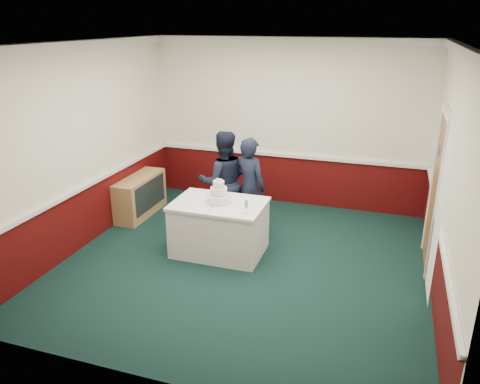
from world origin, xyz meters
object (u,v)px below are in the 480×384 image
(person_man, at_px, (223,182))
(cake_knife, at_px, (212,207))
(sideboard, at_px, (140,196))
(person_woman, at_px, (250,187))
(cake_table, at_px, (219,227))
(wedding_cake, at_px, (219,195))
(champagne_flute, at_px, (246,205))

(person_man, bearing_deg, cake_knife, 73.49)
(sideboard, xyz_separation_m, person_woman, (2.05, -0.12, 0.44))
(cake_table, height_order, person_woman, person_woman)
(wedding_cake, relative_size, cake_knife, 1.65)
(cake_knife, bearing_deg, sideboard, 153.40)
(cake_knife, relative_size, person_woman, 0.14)
(wedding_cake, relative_size, person_woman, 0.23)
(person_woman, bearing_deg, cake_table, 93.99)
(cake_table, distance_m, person_woman, 0.91)
(person_man, xyz_separation_m, person_woman, (0.44, -0.01, -0.03))
(champagne_flute, height_order, person_woman, person_woman)
(wedding_cake, xyz_separation_m, champagne_flute, (0.50, -0.28, 0.03))
(champagne_flute, bearing_deg, sideboard, 152.94)
(cake_table, bearing_deg, champagne_flute, -29.25)
(champagne_flute, bearing_deg, person_woman, 104.68)
(person_man, distance_m, person_woman, 0.44)
(wedding_cake, height_order, cake_knife, wedding_cake)
(sideboard, distance_m, wedding_cake, 2.11)
(sideboard, distance_m, person_woman, 2.10)
(champagne_flute, xyz_separation_m, person_man, (-0.72, 1.08, -0.10))
(wedding_cake, xyz_separation_m, cake_knife, (-0.03, -0.20, -0.11))
(sideboard, relative_size, cake_knife, 5.45)
(person_man, bearing_deg, wedding_cake, 78.16)
(cake_knife, distance_m, person_man, 1.01)
(wedding_cake, xyz_separation_m, person_woman, (0.22, 0.79, -0.11))
(wedding_cake, height_order, person_woman, person_woman)
(cake_knife, bearing_deg, cake_table, 86.56)
(sideboard, bearing_deg, wedding_cake, -26.45)
(wedding_cake, bearing_deg, person_woman, 74.43)
(person_man, relative_size, person_woman, 1.04)
(sideboard, bearing_deg, person_woman, -3.33)
(champagne_flute, bearing_deg, cake_knife, 171.42)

